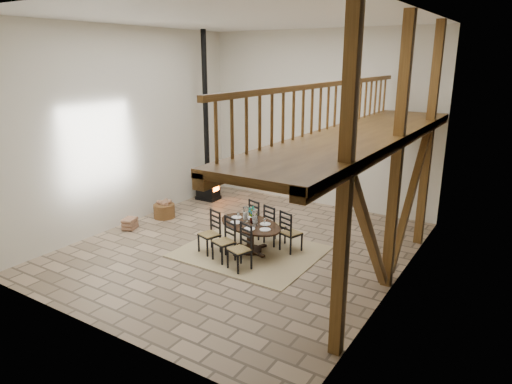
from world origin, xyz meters
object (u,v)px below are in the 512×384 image
Objects in this scene: log_stack at (130,224)px; dining_table at (250,237)px; log_basket at (164,210)px; wood_stove at (207,164)px.

dining_table is at bearing 7.44° from log_stack.
log_stack is (-0.13, -1.13, -0.06)m from log_basket.
wood_stove is (-3.29, 2.67, 0.75)m from dining_table.
dining_table is 4.76× the size of log_stack.
wood_stove is at bearing 158.93° from dining_table.
log_stack is (-0.10, -3.12, -0.98)m from wood_stove.
log_basket is at bearing 83.66° from log_stack.
log_stack is (-3.39, -0.44, -0.22)m from dining_table.
log_stack is at bearing -154.56° from dining_table.
wood_stove reaches higher than log_stack.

